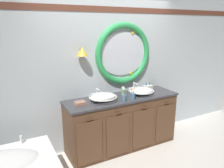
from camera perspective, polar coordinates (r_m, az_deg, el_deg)
name	(u,v)px	position (r m, az deg, el deg)	size (l,w,h in m)	color
ground_plane	(123,155)	(3.81, 2.97, -17.98)	(14.00, 14.00, 0.00)	silver
back_wall_assembly	(108,70)	(3.79, -0.98, 3.72)	(6.40, 0.26, 2.60)	silver
vanity_counter	(122,122)	(3.84, 2.59, -9.84)	(1.95, 0.62, 0.92)	brown
sink_basin_left	(103,97)	(3.46, -2.37, -3.37)	(0.44, 0.44, 0.13)	white
sink_basin_right	(141,91)	(3.82, 7.66, -1.76)	(0.43, 0.43, 0.12)	white
faucet_set_left	(97,93)	(3.66, -3.94, -2.41)	(0.22, 0.14, 0.15)	silver
faucet_set_right	(134,87)	(4.00, 5.77, -0.87)	(0.24, 0.15, 0.16)	silver
toothbrush_holder_left	(124,97)	(3.46, 3.12, -3.42)	(0.09, 0.09, 0.22)	slate
toothbrush_holder_right	(133,96)	(3.56, 5.40, -3.03)	(0.10, 0.10, 0.21)	slate
soap_dispenser	(123,91)	(3.80, 2.86, -1.74)	(0.06, 0.07, 0.14)	#6BAD66
folded_hand_towel	(80,103)	(3.34, -8.29, -4.96)	(0.17, 0.14, 0.05)	#936B56
toiletry_basket	(148,87)	(4.18, 9.27, -0.74)	(0.17, 0.11, 0.12)	beige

